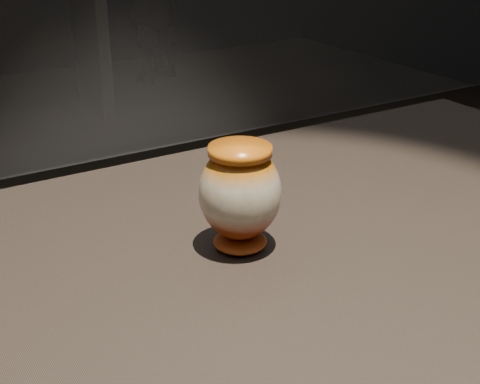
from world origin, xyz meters
The scene contains 1 object.
main_vase centered at (0.15, 0.00, 0.99)m, with size 0.14×0.14×0.16m.
Camera 1 is at (-0.30, -0.73, 1.37)m, focal length 50.00 mm.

